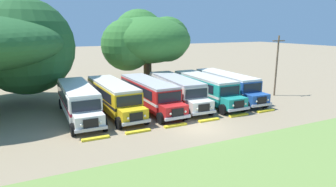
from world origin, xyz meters
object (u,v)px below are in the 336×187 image
parked_bus_slot_1 (113,96)px  parked_bus_slot_3 (176,89)px  parked_bus_slot_4 (205,87)px  utility_pole (277,64)px  parked_bus_slot_0 (78,99)px  parked_bus_slot_2 (149,93)px  parked_bus_slot_5 (227,85)px  broad_shade_tree (146,40)px

parked_bus_slot_1 → parked_bus_slot_3: (6.71, -0.09, 0.00)m
parked_bus_slot_4 → utility_pole: (9.06, -1.15, 2.17)m
parked_bus_slot_0 → parked_bus_slot_4: bearing=87.9°
parked_bus_slot_1 → parked_bus_slot_2: same height
parked_bus_slot_4 → parked_bus_slot_2: bearing=-91.4°
parked_bus_slot_2 → utility_pole: 15.68m
parked_bus_slot_0 → parked_bus_slot_5: same height
parked_bus_slot_1 → parked_bus_slot_3: bearing=86.7°
parked_bus_slot_0 → utility_pole: size_ratio=1.55×
parked_bus_slot_1 → utility_pole: (19.02, -1.66, 2.17)m
parked_bus_slot_2 → parked_bus_slot_3: size_ratio=1.00×
utility_pole → parked_bus_slot_0: bearing=175.8°
parked_bus_slot_0 → parked_bus_slot_5: size_ratio=1.00×
parked_bus_slot_2 → utility_pole: bearing=83.2°
parked_bus_slot_3 → broad_shade_tree: size_ratio=0.83×
parked_bus_slot_2 → broad_shade_tree: bearing=158.2°
broad_shade_tree → utility_pole: broad_shade_tree is taller
parked_bus_slot_0 → parked_bus_slot_5: (16.31, -0.25, 0.00)m
parked_bus_slot_0 → parked_bus_slot_3: bearing=89.6°
parked_bus_slot_0 → broad_shade_tree: broad_shade_tree is taller
utility_pole → parked_bus_slot_1: bearing=175.0°
parked_bus_slot_5 → parked_bus_slot_2: bearing=-88.2°
parked_bus_slot_2 → parked_bus_slot_3: (3.17, 0.25, 0.00)m
parked_bus_slot_2 → broad_shade_tree: broad_shade_tree is taller
parked_bus_slot_1 → parked_bus_slot_3: size_ratio=1.00×
broad_shade_tree → parked_bus_slot_2: bearing=-109.8°
parked_bus_slot_0 → broad_shade_tree: (10.73, 10.55, 4.73)m
parked_bus_slot_5 → broad_shade_tree: 13.05m
parked_bus_slot_1 → broad_shade_tree: bearing=142.1°
parked_bus_slot_3 → parked_bus_slot_0: bearing=-87.7°
parked_bus_slot_0 → parked_bus_slot_2: (6.81, -0.30, 0.00)m
broad_shade_tree → parked_bus_slot_0: bearing=-135.5°
parked_bus_slot_0 → utility_pole: (22.29, -1.62, 2.17)m
parked_bus_slot_5 → broad_shade_tree: bearing=-151.2°
parked_bus_slot_5 → parked_bus_slot_3: bearing=-90.3°
parked_bus_slot_2 → parked_bus_slot_5: size_ratio=1.00×
parked_bus_slot_1 → parked_bus_slot_5: bearing=86.1°
parked_bus_slot_0 → parked_bus_slot_4: 13.24m
parked_bus_slot_0 → parked_bus_slot_3: (9.98, -0.05, 0.00)m
parked_bus_slot_1 → parked_bus_slot_3: 6.71m
parked_bus_slot_0 → parked_bus_slot_1: same height
parked_bus_slot_1 → utility_pole: 19.21m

